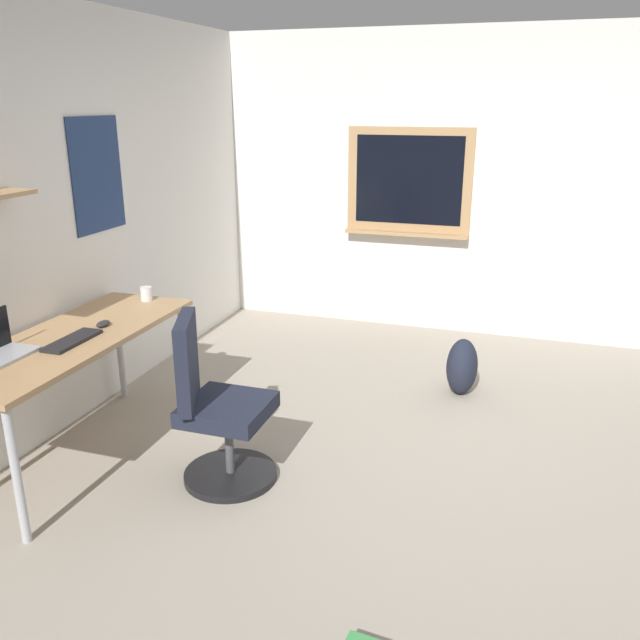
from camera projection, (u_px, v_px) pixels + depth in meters
The scene contains 9 objects.
ground_plane at pixel (444, 464), 3.85m from camera, with size 5.20×5.20×0.00m, color #9E9384.
wall_back at pixel (65, 219), 4.16m from camera, with size 5.00×0.30×2.60m.
wall_right at pixel (490, 188), 5.65m from camera, with size 0.22×5.00×2.60m.
desk at pixel (72, 347), 3.74m from camera, with size 1.68×0.62×0.75m.
office_chair at pixel (216, 412), 3.58m from camera, with size 0.53×0.55×0.95m.
keyboard at pixel (72, 341), 3.61m from camera, with size 0.37×0.13×0.02m, color black.
computer_mouse at pixel (103, 324), 3.86m from camera, with size 0.10×0.06×0.03m, color #262628.
coffee_mug at pixel (146, 294), 4.36m from camera, with size 0.08×0.08×0.09m, color silver.
backpack at pixel (462, 366), 4.72m from camera, with size 0.32×0.22×0.41m, color #1E2333.
Camera 1 is at (-3.44, -0.37, 2.02)m, focal length 37.06 mm.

